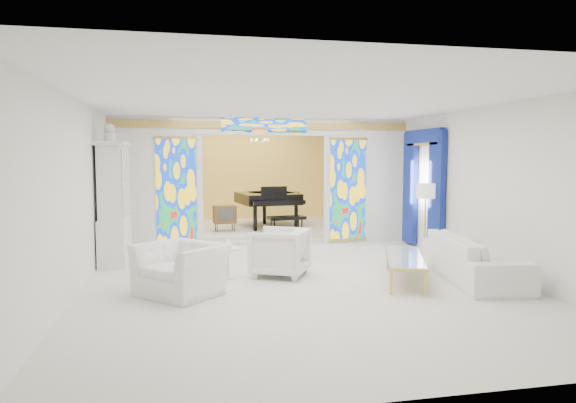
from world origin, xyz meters
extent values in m
plane|color=silver|center=(0.00, 0.00, 0.00)|extent=(12.00, 12.00, 0.00)
cube|color=white|center=(0.00, 0.00, 3.00)|extent=(7.00, 12.00, 0.02)
cube|color=silver|center=(0.00, 6.00, 1.50)|extent=(7.00, 0.02, 3.00)
cube|color=silver|center=(0.00, -6.00, 1.50)|extent=(7.00, 0.02, 3.00)
cube|color=silver|center=(-3.50, 0.00, 1.50)|extent=(0.02, 12.00, 3.00)
cube|color=silver|center=(3.50, 0.00, 1.50)|extent=(0.02, 12.00, 3.00)
cube|color=silver|center=(-2.50, 2.00, 1.50)|extent=(2.00, 0.18, 3.00)
cube|color=silver|center=(2.50, 2.00, 1.50)|extent=(2.00, 0.18, 3.00)
cube|color=silver|center=(0.00, 2.00, 2.80)|extent=(3.00, 0.18, 0.40)
cube|color=silver|center=(-1.50, 1.90, 1.30)|extent=(0.12, 0.06, 2.60)
cube|color=silver|center=(1.50, 1.90, 1.30)|extent=(0.12, 0.06, 2.60)
cube|color=silver|center=(0.00, 1.90, 2.65)|extent=(3.24, 0.06, 0.12)
cube|color=#ECBB59|center=(0.00, 1.90, 2.82)|extent=(7.00, 0.05, 0.18)
cube|color=gold|center=(-2.03, 1.89, 1.30)|extent=(0.90, 0.04, 2.40)
cube|color=gold|center=(2.03, 1.89, 1.30)|extent=(0.90, 0.04, 2.40)
cube|color=gold|center=(0.00, 1.89, 2.82)|extent=(2.00, 0.04, 0.34)
cube|color=silver|center=(0.00, 4.10, 0.09)|extent=(6.80, 3.80, 0.18)
cube|color=#E1AD4E|center=(0.00, 5.88, 1.50)|extent=(6.70, 0.10, 2.90)
cylinder|color=gold|center=(0.20, 4.00, 2.55)|extent=(0.48, 0.48, 0.30)
cube|color=navy|center=(3.40, 0.05, 1.35)|extent=(0.12, 0.55, 2.60)
cube|color=navy|center=(3.40, 1.35, 1.35)|extent=(0.12, 0.55, 2.60)
cube|color=navy|center=(3.40, 0.70, 2.55)|extent=(0.14, 1.70, 0.30)
cube|color=gold|center=(3.40, 0.70, 2.38)|extent=(0.12, 1.50, 0.06)
cube|color=silver|center=(-3.22, 0.60, 0.45)|extent=(0.50, 1.40, 0.90)
cube|color=silver|center=(-3.22, 0.60, 1.60)|extent=(0.44, 1.30, 1.40)
cube|color=silver|center=(-2.99, 0.60, 1.60)|extent=(0.01, 1.20, 1.30)
cube|color=silver|center=(-3.22, 0.60, 2.34)|extent=(0.56, 1.46, 0.08)
cylinder|color=silver|center=(-3.22, 0.25, 2.46)|extent=(0.22, 0.22, 0.16)
sphere|color=silver|center=(-3.22, 0.25, 2.62)|extent=(0.20, 0.20, 0.20)
imported|color=white|center=(-1.93, -2.11, 0.39)|extent=(1.58, 1.58, 0.77)
imported|color=silver|center=(-0.23, -1.21, 0.42)|extent=(1.24, 1.23, 0.84)
imported|color=silver|center=(2.95, -2.16, 0.37)|extent=(1.42, 2.69, 0.75)
cylinder|color=silver|center=(-1.15, -1.21, 0.52)|extent=(0.44, 0.44, 0.03)
cylinder|color=silver|center=(-1.15, -1.21, 0.26)|extent=(0.07, 0.07, 0.50)
cylinder|color=silver|center=(-1.15, -1.21, 0.01)|extent=(0.29, 0.29, 0.03)
imported|color=silver|center=(-1.15, -1.21, 0.63)|extent=(0.18, 0.18, 0.18)
cube|color=silver|center=(1.75, -2.02, 0.41)|extent=(1.21, 1.98, 0.04)
cube|color=gold|center=(1.75, -2.02, 0.39)|extent=(1.25, 2.02, 0.03)
cube|color=gold|center=(1.19, -2.78, 0.20)|extent=(0.05, 0.05, 0.39)
cube|color=gold|center=(1.66, -2.96, 0.20)|extent=(0.05, 0.05, 0.39)
cube|color=gold|center=(1.84, -1.09, 0.20)|extent=(0.05, 0.05, 0.39)
cube|color=gold|center=(2.31, -1.27, 0.20)|extent=(0.05, 0.05, 0.39)
cylinder|color=gold|center=(3.01, -0.22, 0.01)|extent=(0.29, 0.29, 0.03)
cylinder|color=gold|center=(3.01, -0.22, 0.71)|extent=(0.03, 0.03, 1.41)
cylinder|color=silver|center=(3.01, -0.22, 1.39)|extent=(0.41, 0.41, 0.30)
cube|color=black|center=(0.38, 3.86, 0.96)|extent=(1.71, 1.79, 0.29)
cylinder|color=black|center=(0.64, 4.26, 0.96)|extent=(1.68, 1.68, 0.29)
cube|color=black|center=(0.52, 2.95, 0.92)|extent=(1.42, 0.51, 0.10)
cube|color=white|center=(0.53, 2.86, 0.94)|extent=(1.29, 0.29, 0.03)
cube|color=black|center=(0.47, 3.30, 1.19)|extent=(0.72, 0.14, 0.26)
cube|color=black|center=(0.61, 2.34, 0.59)|extent=(0.97, 0.49, 0.08)
cylinder|color=black|center=(-0.07, 3.07, 0.50)|extent=(0.12, 0.12, 0.64)
cylinder|color=black|center=(1.05, 3.23, 0.50)|extent=(0.12, 0.12, 0.64)
cylinder|color=black|center=(0.39, 4.48, 0.50)|extent=(0.12, 0.12, 0.64)
cube|color=brown|center=(-0.84, 3.24, 0.61)|extent=(0.60, 0.44, 0.46)
cube|color=#373C3A|center=(-0.82, 3.05, 0.64)|extent=(0.37, 0.05, 0.29)
cone|color=brown|center=(-1.05, 3.08, 0.28)|extent=(0.04, 0.04, 0.20)
cone|color=brown|center=(-0.61, 3.13, 0.28)|extent=(0.04, 0.04, 0.20)
cone|color=brown|center=(-1.07, 3.36, 0.28)|extent=(0.04, 0.04, 0.20)
cone|color=brown|center=(-0.63, 3.40, 0.28)|extent=(0.04, 0.04, 0.20)
camera|label=1|loc=(-1.88, -9.96, 2.09)|focal=32.00mm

